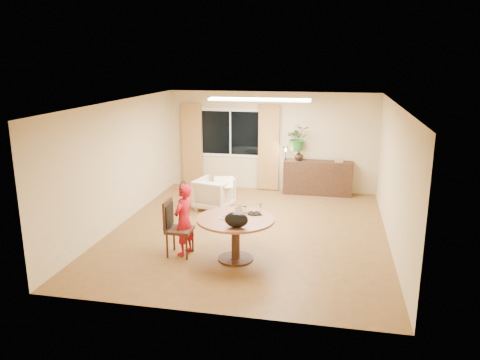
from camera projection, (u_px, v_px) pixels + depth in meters
The scene contains 24 objects.
floor at pixel (249, 231), 9.57m from camera, with size 6.50×6.50×0.00m, color brown.
ceiling at pixel (249, 103), 8.92m from camera, with size 6.50×6.50×0.00m, color white.
wall_back at pixel (271, 142), 12.33m from camera, with size 5.50×5.50×0.00m, color #D3B889.
wall_left at pixel (120, 163), 9.77m from camera, with size 6.50×6.50×0.00m, color #D3B889.
wall_right at pixel (394, 176), 8.72m from camera, with size 6.50×6.50×0.00m, color #D3B889.
window at pixel (230, 133), 12.47m from camera, with size 1.70×0.03×1.30m.
curtain_left at pixel (192, 145), 12.69m from camera, with size 0.55×0.08×2.25m, color brown.
curtain_right at pixel (269, 148), 12.29m from camera, with size 0.55×0.08×2.25m, color brown.
ceiling_panel at pixel (259, 100), 10.06m from camera, with size 2.20×0.35×0.05m, color white.
dining_table at pixel (236, 227), 8.07m from camera, with size 1.35×1.35×0.77m.
dining_chair at pixel (180, 228), 8.29m from camera, with size 0.48×0.44×1.01m, color black, non-canonical shape.
child at pixel (184, 220), 8.31m from camera, with size 0.31×0.47×1.30m, color red.
laptop at pixel (230, 211), 7.98m from camera, with size 0.37×0.25×0.25m, color #B7B7BC, non-canonical shape.
tumbler at pixel (245, 210), 8.29m from camera, with size 0.08×0.08×0.12m, color white, non-canonical shape.
wine_glass at pixel (260, 209), 8.15m from camera, with size 0.07×0.07×0.21m, color white, non-canonical shape.
pot_lid at pixel (254, 213), 8.24m from camera, with size 0.24×0.24×0.04m, color white, non-canonical shape.
handbag at pixel (236, 220), 7.55m from camera, with size 0.39×0.23×0.26m, color black, non-canonical shape.
armchair at pixel (214, 194), 10.91m from camera, with size 0.78×0.80×0.73m, color beige.
throw at pixel (224, 179), 10.73m from camera, with size 0.45×0.55×0.03m, color beige, non-canonical shape.
sideboard at pixel (318, 178), 12.07m from camera, with size 1.75×0.43×0.88m, color black.
vase at pixel (299, 156), 12.03m from camera, with size 0.24×0.24×0.25m, color black.
bouquet at pixel (298, 138), 11.92m from camera, with size 0.59×0.51×0.66m, color #296927.
book_stack at pixel (339, 160), 11.85m from camera, with size 0.22×0.16×0.09m, color olive, non-canonical shape.
desk_lamp at pixel (286, 153), 12.03m from camera, with size 0.15×0.15×0.36m, color black, non-canonical shape.
Camera 1 is at (1.62, -8.85, 3.43)m, focal length 35.00 mm.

